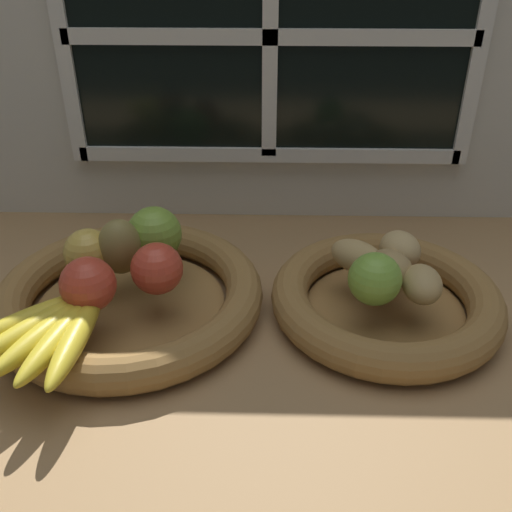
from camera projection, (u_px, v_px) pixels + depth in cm
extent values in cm
cube|color=#9E774C|center=(265.00, 317.00, 81.63)|extent=(140.00, 90.00, 3.00)
cube|color=silver|center=(269.00, 57.00, 92.08)|extent=(140.00, 3.00, 55.00)
cube|color=black|center=(269.00, 36.00, 88.63)|extent=(64.00, 0.80, 38.00)
cube|color=white|center=(269.00, 37.00, 88.12)|extent=(2.40, 1.20, 38.00)
cube|color=white|center=(269.00, 37.00, 88.12)|extent=(64.00, 1.20, 2.40)
cube|color=white|center=(60.00, 36.00, 88.76)|extent=(2.40, 1.20, 40.40)
cube|color=white|center=(481.00, 38.00, 87.48)|extent=(2.40, 1.20, 40.40)
cube|color=white|center=(268.00, 155.00, 98.04)|extent=(64.00, 1.20, 2.40)
cylinder|color=olive|center=(130.00, 307.00, 80.46)|extent=(25.88, 25.88, 1.00)
torus|color=olive|center=(129.00, 295.00, 79.42)|extent=(36.56, 36.56, 5.00)
cylinder|color=olive|center=(383.00, 310.00, 79.77)|extent=(21.53, 21.53, 1.00)
torus|color=olive|center=(385.00, 298.00, 78.72)|extent=(31.26, 31.26, 5.00)
sphere|color=#CC422D|center=(156.00, 269.00, 74.22)|extent=(6.77, 6.77, 6.77)
sphere|color=#7AA338|center=(153.00, 234.00, 81.03)|extent=(7.71, 7.71, 7.71)
sphere|color=#CC422D|center=(87.00, 284.00, 70.99)|extent=(6.94, 6.94, 6.94)
sphere|color=gold|center=(87.00, 252.00, 77.92)|extent=(6.51, 6.51, 6.51)
ellipsoid|color=olive|center=(119.00, 247.00, 77.76)|extent=(7.84, 7.71, 7.95)
ellipsoid|color=gold|center=(30.00, 319.00, 68.47)|extent=(15.18, 13.95, 2.82)
ellipsoid|color=gold|center=(37.00, 325.00, 67.43)|extent=(12.96, 15.93, 2.82)
ellipsoid|color=gold|center=(48.00, 331.00, 66.61)|extent=(10.23, 17.28, 2.82)
ellipsoid|color=gold|center=(60.00, 334.00, 66.07)|extent=(7.10, 17.96, 2.82)
ellipsoid|color=gold|center=(75.00, 336.00, 65.81)|extent=(3.68, 17.93, 2.82)
sphere|color=brown|center=(99.00, 291.00, 73.39)|extent=(2.54, 2.54, 2.54)
ellipsoid|color=tan|center=(399.00, 249.00, 80.09)|extent=(6.86, 7.69, 4.93)
ellipsoid|color=tan|center=(420.00, 284.00, 73.28)|extent=(5.21, 6.89, 4.44)
ellipsoid|color=tan|center=(357.00, 257.00, 78.90)|extent=(9.37, 9.05, 4.39)
ellipsoid|color=#A38451|center=(389.00, 268.00, 76.18)|extent=(8.02, 8.37, 4.75)
sphere|color=#7AAD3D|center=(373.00, 279.00, 72.19)|extent=(6.75, 6.75, 6.75)
cone|color=red|center=(396.00, 280.00, 75.94)|extent=(11.61, 6.21, 2.25)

